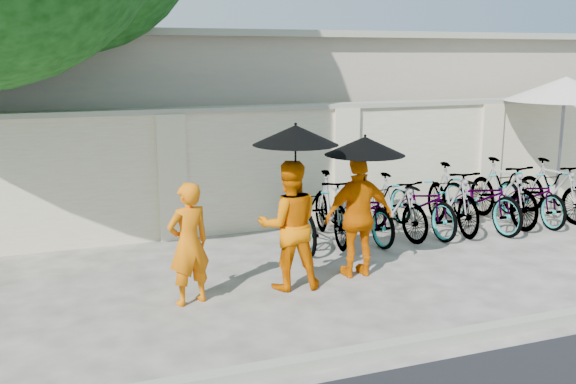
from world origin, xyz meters
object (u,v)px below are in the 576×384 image
object	(u,v)px
monk_right	(359,217)
patio_umbrella	(565,90)
monk_left	(189,244)
monk_center	(289,225)

from	to	relation	value
monk_right	patio_umbrella	bearing A→B (deg)	-158.78
monk_right	patio_umbrella	size ratio (longest dim) A/B	0.63
monk_left	patio_umbrella	xyz separation A→B (m)	(7.26, 1.96, 1.54)
monk_left	monk_center	xyz separation A→B (m)	(1.29, 0.08, 0.08)
patio_umbrella	monk_right	bearing A→B (deg)	-160.33
monk_center	monk_right	xyz separation A→B (m)	(1.02, 0.11, -0.01)
monk_left	monk_center	distance (m)	1.29
monk_left	monk_center	size ratio (longest dim) A/B	0.90
monk_left	monk_right	bearing A→B (deg)	167.27
monk_left	monk_center	bearing A→B (deg)	166.28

